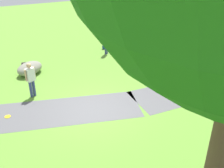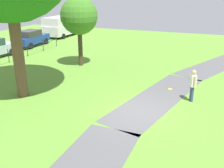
# 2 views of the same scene
# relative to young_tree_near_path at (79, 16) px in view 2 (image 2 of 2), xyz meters

# --- Properties ---
(ground_plane) EXTENTS (48.00, 48.00, 0.00)m
(ground_plane) POSITION_rel_young_tree_near_path_xyz_m (-5.84, -6.06, -3.54)
(ground_plane) COLOR #5D9131
(footpath_segment_mid) EXTENTS (8.28, 3.97, 0.01)m
(footpath_segment_mid) POSITION_rel_young_tree_near_path_xyz_m (-3.95, -6.65, -3.53)
(footpath_segment_mid) COLOR #565558
(footpath_segment_mid) RESTS_ON ground
(footpath_segment_far) EXTENTS (8.15, 5.38, 0.01)m
(footpath_segment_far) POSITION_rel_young_tree_near_path_xyz_m (3.55, -9.30, -3.53)
(footpath_segment_far) COLOR #565558
(footpath_segment_far) RESTS_ON ground
(young_tree_near_path) EXTENTS (2.62, 2.62, 4.88)m
(young_tree_near_path) POSITION_rel_young_tree_near_path_xyz_m (0.00, 0.00, 0.00)
(young_tree_near_path) COLOR #463324
(young_tree_near_path) RESTS_ON ground
(man_near_boulder) EXTENTS (0.48, 0.37, 1.65)m
(man_near_boulder) POSITION_rel_young_tree_near_path_xyz_m (-3.81, -8.27, -2.59)
(man_near_boulder) COLOR navy
(man_near_boulder) RESTS_ON ground
(frisbee_on_grass) EXTENTS (0.24, 0.24, 0.02)m
(frisbee_on_grass) POSITION_rel_young_tree_near_path_xyz_m (-2.54, -7.02, -3.53)
(frisbee_on_grass) COLOR gold
(frisbee_on_grass) RESTS_ON ground
(parked_suv_orange) EXTENTS (4.01, 1.79, 1.56)m
(parked_suv_orange) POSITION_rel_young_tree_near_path_xyz_m (4.32, 7.80, -2.73)
(parked_suv_orange) COLOR navy
(parked_suv_orange) RESTS_ON ground
(delivery_van) EXTENTS (5.29, 2.58, 2.30)m
(delivery_van) POSITION_rel_young_tree_near_path_xyz_m (10.48, 8.00, -2.27)
(delivery_van) COLOR silver
(delivery_van) RESTS_ON ground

